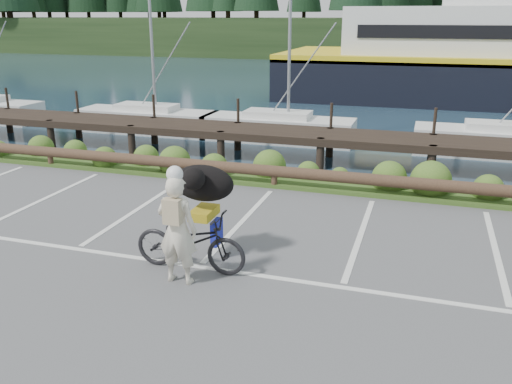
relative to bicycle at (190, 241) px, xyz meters
The scene contains 7 objects.
ground 0.76m from the bicycle, 79.04° to the left, with size 72.00×72.00×0.00m, color #4D4D4F.
harbor_backdrop 79.00m from the bicycle, 89.64° to the left, with size 170.00×160.00×30.00m.
vegetation_strip 5.85m from the bicycle, 89.00° to the left, with size 34.00×1.60×0.10m, color #3D5B21.
log_rail 5.16m from the bicycle, 88.86° to the left, with size 32.00×0.30×0.60m, color #443021, non-canonical shape.
bicycle is the anchor object (origin of this frame).
cyclist 0.63m from the bicycle, 89.75° to the right, with size 0.69×0.45×1.90m, color beige.
dog 1.11m from the bicycle, 90.25° to the left, with size 1.18×0.57×0.68m, color black.
Camera 1 is at (3.67, -8.58, 4.34)m, focal length 38.00 mm.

